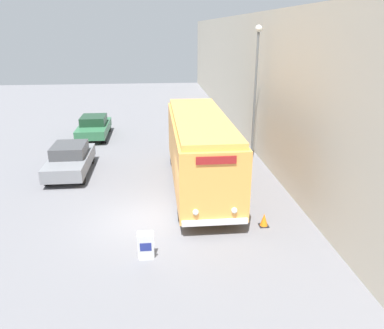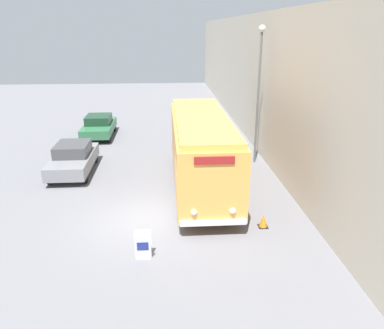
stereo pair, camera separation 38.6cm
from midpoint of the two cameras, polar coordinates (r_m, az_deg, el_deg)
The scene contains 8 objects.
ground_plane at distance 15.16m, azimuth -7.88°, elevation -8.53°, with size 80.00×80.00×0.00m, color slate.
building_wall_right at distance 24.29m, azimuth 8.89°, elevation 12.33°, with size 0.30×60.00×8.10m.
vintage_bus at distance 17.48m, azimuth 0.58°, elevation 2.49°, with size 2.55×9.44×3.46m.
sign_board at distance 12.68m, azimuth -7.94°, elevation -12.28°, with size 0.54×0.36×0.96m.
streetlamp at distance 20.71m, azimuth 9.17°, elevation 12.82°, with size 0.36×0.36×7.38m.
parked_car_near at distance 20.61m, azimuth -18.59°, elevation 0.77°, with size 1.96×4.46×1.55m.
parked_car_mid at distance 27.13m, azimuth -15.11°, elevation 5.61°, with size 1.95×4.36×1.50m.
traffic_cone at distance 14.79m, azimuth 10.18°, elevation -8.33°, with size 0.36×0.36×0.52m.
Camera 1 is at (0.56, -13.31, 7.20)m, focal length 35.00 mm.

